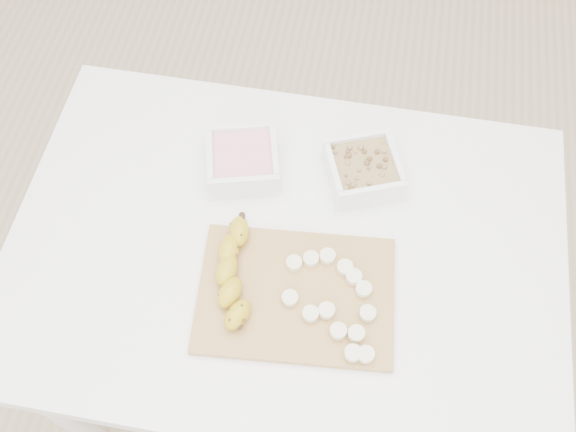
% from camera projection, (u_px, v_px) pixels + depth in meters
% --- Properties ---
extents(ground, '(3.50, 3.50, 0.00)m').
position_uv_depth(ground, '(286.00, 365.00, 1.80)').
color(ground, '#C6AD89').
rests_on(ground, ground).
extents(table, '(1.00, 0.70, 0.75)m').
position_uv_depth(table, '(285.00, 269.00, 1.23)').
color(table, white).
rests_on(table, ground).
extents(bowl_yogurt, '(0.16, 0.16, 0.06)m').
position_uv_depth(bowl_yogurt, '(243.00, 161.00, 1.20)').
color(bowl_yogurt, white).
rests_on(bowl_yogurt, table).
extents(bowl_granola, '(0.17, 0.17, 0.06)m').
position_uv_depth(bowl_granola, '(363.00, 170.00, 1.19)').
color(bowl_granola, white).
rests_on(bowl_granola, table).
extents(cutting_board, '(0.35, 0.27, 0.01)m').
position_uv_depth(cutting_board, '(296.00, 295.00, 1.10)').
color(cutting_board, tan).
rests_on(cutting_board, table).
extents(banana, '(0.06, 0.20, 0.03)m').
position_uv_depth(banana, '(234.00, 274.00, 1.09)').
color(banana, '#B59817').
rests_on(banana, cutting_board).
extents(banana_slices, '(0.17, 0.19, 0.02)m').
position_uv_depth(banana_slices, '(336.00, 301.00, 1.07)').
color(banana_slices, beige).
rests_on(banana_slices, cutting_board).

